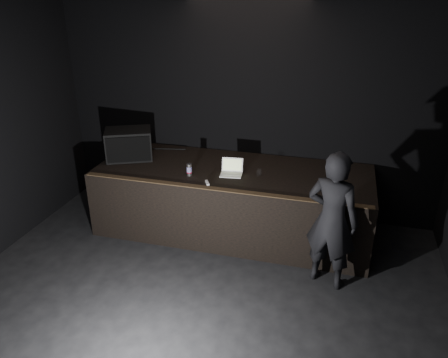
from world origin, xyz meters
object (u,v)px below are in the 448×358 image
Objects in this scene: stage_monitor at (129,144)px; laptop at (232,170)px; stage_riser at (233,200)px; beer_can at (189,170)px; person at (332,221)px.

laptop is at bearing -30.74° from stage_monitor.
laptop reaches higher than stage_riser.
beer_can is (1.12, -0.39, -0.14)m from stage_monitor.
stage_riser is at bearing -13.83° from person.
person reaches higher than stage_monitor.
stage_riser is 1.79m from person.
stage_riser is 4.84× the size of stage_monitor.
person reaches higher than beer_can.
stage_riser is 0.58m from laptop.
beer_can is at bearing 3.11° from person.
laptop is at bearing -9.66° from person.
person is at bearing -35.30° from laptop.
stage_monitor reaches higher than laptop.
stage_riser is 22.76× the size of beer_can.
beer_can is 0.10× the size of person.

